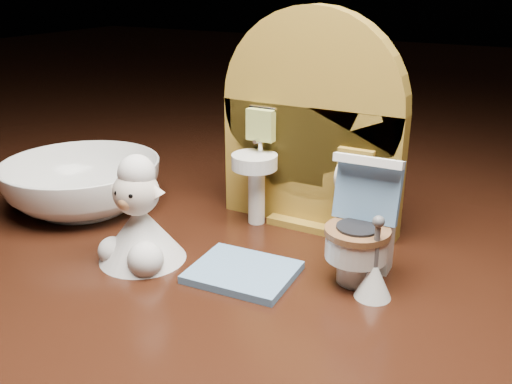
% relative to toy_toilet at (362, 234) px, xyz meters
% --- Properties ---
extents(backdrop_panel, '(0.13, 0.05, 0.15)m').
position_rel_toy_toilet_xyz_m(backdrop_panel, '(-0.06, 0.06, 0.04)').
color(backdrop_panel, olive).
rests_on(backdrop_panel, ground).
extents(toy_toilet, '(0.04, 0.05, 0.07)m').
position_rel_toy_toilet_xyz_m(toy_toilet, '(0.00, 0.00, 0.00)').
color(toy_toilet, white).
rests_on(toy_toilet, ground).
extents(bath_mat, '(0.06, 0.05, 0.00)m').
position_rel_toy_toilet_xyz_m(bath_mat, '(-0.06, -0.03, -0.02)').
color(bath_mat, '#618BB6').
rests_on(bath_mat, ground).
extents(toilet_brush, '(0.02, 0.02, 0.05)m').
position_rel_toy_toilet_xyz_m(toilet_brush, '(0.01, -0.02, -0.01)').
color(toilet_brush, white).
rests_on(toilet_brush, ground).
extents(plush_lamb, '(0.05, 0.05, 0.07)m').
position_rel_toy_toilet_xyz_m(plush_lamb, '(-0.13, -0.05, -0.00)').
color(plush_lamb, silver).
rests_on(plush_lamb, ground).
extents(ceramic_bowl, '(0.12, 0.12, 0.04)m').
position_rel_toy_toilet_xyz_m(ceramic_bowl, '(-0.22, -0.00, -0.01)').
color(ceramic_bowl, white).
rests_on(ceramic_bowl, ground).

